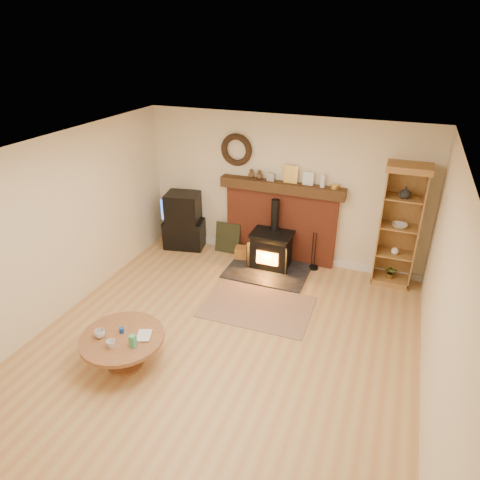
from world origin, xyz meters
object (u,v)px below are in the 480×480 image
at_px(wood_stove, 271,251).
at_px(tv_unit, 184,222).
at_px(curio_cabinet, 399,226).
at_px(coffee_table, 122,342).

distance_m(wood_stove, tv_unit, 1.83).
xyz_separation_m(wood_stove, tv_unit, (-1.81, 0.20, 0.20)).
bearing_deg(curio_cabinet, wood_stove, -171.91).
height_order(curio_cabinet, coffee_table, curio_cabinet).
bearing_deg(tv_unit, curio_cabinet, 1.31).
xyz_separation_m(curio_cabinet, coffee_table, (-2.99, -3.32, -0.66)).
height_order(wood_stove, tv_unit, wood_stove).
height_order(wood_stove, coffee_table, wood_stove).
bearing_deg(tv_unit, coffee_table, -75.31).
relative_size(wood_stove, coffee_table, 1.35).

